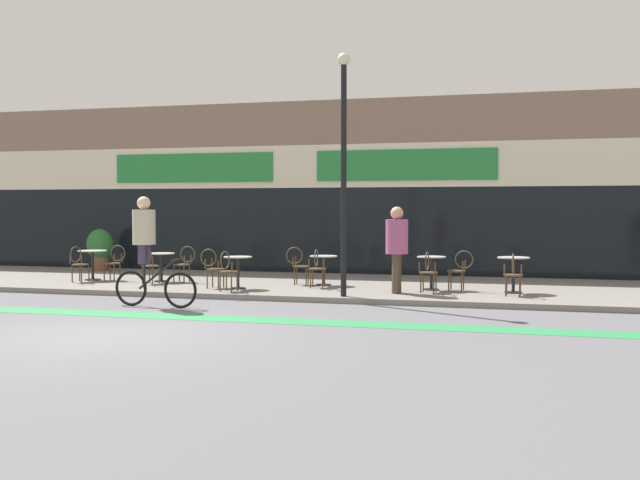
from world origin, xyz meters
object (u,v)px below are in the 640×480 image
Objects in this scene: cafe_chair_0_side at (115,260)px; planter_pot at (100,248)px; bistro_table_2 at (238,266)px; cafe_chair_4_side at (460,268)px; bistro_table_4 at (431,266)px; cafe_chair_2_side at (212,265)px; bistro_table_0 at (93,259)px; bistro_table_3 at (324,264)px; cafe_chair_2_near at (227,268)px; cafe_chair_1_side at (184,261)px; cafe_chair_1_near at (149,263)px; cyclist_0 at (147,243)px; pedestrian_near_end at (397,242)px; bistro_table_5 at (513,267)px; lamp_post at (344,156)px; bistro_table_1 at (161,261)px; cafe_chair_0_near at (78,261)px; cafe_chair_4_near at (428,269)px; cafe_chair_3_near at (317,265)px; cafe_chair_3_side at (298,263)px; cafe_chair_5_near at (513,271)px.

planter_pot is (-1.96, 2.54, 0.16)m from cafe_chair_0_side.
cafe_chair_4_side reaches higher than bistro_table_2.
bistro_table_4 is 0.84× the size of cafe_chair_2_side.
planter_pot is (-1.33, 2.54, 0.13)m from bistro_table_0.
cafe_chair_0_side is at bearing 165.12° from cafe_chair_2_side.
cafe_chair_2_near is at bearing -132.22° from bistro_table_3.
cafe_chair_1_side reaches higher than bistro_table_3.
bistro_table_4 is at bearing -0.53° from bistro_table_0.
bistro_table_4 is (8.58, -0.08, -0.01)m from bistro_table_0.
cyclist_0 is (1.49, -2.90, 0.62)m from cafe_chair_1_near.
cafe_chair_1_side is 1.56m from cafe_chair_2_side.
cafe_chair_1_side is 1.00× the size of cafe_chair_2_side.
pedestrian_near_end is (7.93, -0.89, 0.57)m from bistro_table_0.
bistro_table_5 is 0.16× the size of lamp_post.
cafe_chair_1_side is (0.63, -0.00, 0.01)m from bistro_table_1.
bistro_table_5 is (6.05, 0.75, 0.03)m from bistro_table_2.
cafe_chair_0_near is (-4.32, 0.33, -0.00)m from bistro_table_2.
cyclist_0 is (1.48, -3.52, 0.63)m from bistro_table_1.
cafe_chair_2_side is at bearing 96.47° from cafe_chair_4_near.
bistro_table_0 is 1.07× the size of bistro_table_3.
cafe_chair_1_side is at bearing 54.35° from cafe_chair_2_near.
bistro_table_1 is 7.33m from cafe_chair_4_side.
cafe_chair_2_near is 5.13m from cafe_chair_4_side.
lamp_post reaches higher than cafe_chair_4_side.
cafe_chair_3_near is (-2.58, -0.26, -0.02)m from bistro_table_4.
bistro_table_5 is 10.38m from cafe_chair_0_near.
bistro_table_3 is 2.34m from pedestrian_near_end.
cafe_chair_3_side is at bearing -176.53° from cafe_chair_0_side.
bistro_table_0 is at bearing 4.73° from cafe_chair_1_side.
cafe_chair_1_near is at bearing 47.55° from cafe_chair_1_side.
cafe_chair_0_near is (-1.89, -0.70, 0.01)m from bistro_table_1.
cafe_chair_0_side reaches higher than bistro_table_4.
bistro_table_4 is 0.84× the size of cafe_chair_0_side.
cafe_chair_3_side is at bearing 173.63° from bistro_table_4.
cafe_chair_0_side is (-1.25, -0.07, 0.01)m from bistro_table_1.
planter_pot reaches higher than bistro_table_0.
cyclist_0 is (2.73, -3.45, 0.62)m from cafe_chair_0_side.
planter_pot is (-3.83, 2.47, 0.16)m from cafe_chair_1_side.
cafe_chair_0_side is 9.77m from cafe_chair_5_near.
cafe_chair_2_side is at bearing 179.70° from bistro_table_2.
bistro_table_5 reaches higher than bistro_table_2.
cafe_chair_3_near is at bearing -46.92° from cafe_chair_2_near.
cafe_chair_1_near is 1.00× the size of cafe_chair_4_near.
cyclist_0 is at bearing 106.86° from cafe_chair_1_side.
planter_pot is (-11.69, 2.74, 0.12)m from bistro_table_5.
bistro_table_1 is at bearing 2.83° from cafe_chair_1_side.
bistro_table_1 is at bearing 79.30° from cafe_chair_3_near.
cafe_chair_2_side is (1.80, -1.02, 0.01)m from bistro_table_1.
cafe_chair_3_side is at bearing -0.55° from cafe_chair_4_side.
bistro_table_0 is at bearing 5.56° from cafe_chair_0_near.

